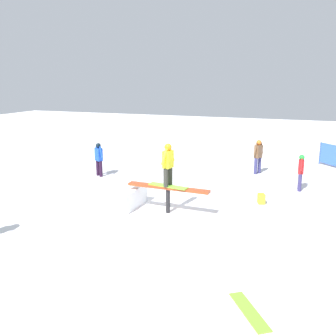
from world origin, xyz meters
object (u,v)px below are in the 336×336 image
(rail_feature, at_px, (168,190))
(bystander_blue, at_px, (99,158))
(main_rider_on_rail, at_px, (168,165))
(loose_snowboard_lime, at_px, (249,311))
(bystander_brown, at_px, (258,155))
(backpack_on_snow, at_px, (261,199))
(bystander_red, at_px, (301,171))

(rail_feature, height_order, bystander_blue, bystander_blue)
(rail_feature, xyz_separation_m, main_rider_on_rail, (0.00, 0.00, 0.82))
(bystander_blue, relative_size, loose_snowboard_lime, 1.18)
(bystander_brown, distance_m, backpack_on_snow, 4.28)
(rail_feature, bearing_deg, main_rider_on_rail, 0.00)
(rail_feature, xyz_separation_m, loose_snowboard_lime, (3.24, -4.41, -0.73))
(main_rider_on_rail, bearing_deg, rail_feature, 0.00)
(bystander_blue, distance_m, bystander_red, 8.37)
(bystander_red, distance_m, loose_snowboard_lime, 8.51)
(bystander_red, xyz_separation_m, bystander_brown, (-1.86, 2.08, 0.08))
(main_rider_on_rail, height_order, backpack_on_snow, main_rider_on_rail)
(rail_feature, distance_m, bystander_red, 5.61)
(main_rider_on_rail, relative_size, loose_snowboard_lime, 1.10)
(backpack_on_snow, bearing_deg, bystander_brown, -8.88)
(bystander_blue, xyz_separation_m, bystander_brown, (6.48, 2.85, 0.04))
(rail_feature, height_order, main_rider_on_rail, main_rider_on_rail)
(rail_feature, height_order, bystander_red, bystander_red)
(backpack_on_snow, bearing_deg, bystander_blue, 61.59)
(rail_feature, distance_m, bystander_blue, 5.51)
(bystander_brown, xyz_separation_m, loose_snowboard_lime, (1.21, -10.53, -0.85))
(loose_snowboard_lime, height_order, backpack_on_snow, backpack_on_snow)
(bystander_blue, height_order, bystander_red, bystander_blue)
(rail_feature, relative_size, bystander_blue, 1.86)
(bystander_brown, bearing_deg, backpack_on_snow, -141.43)
(bystander_red, relative_size, loose_snowboard_lime, 1.12)
(main_rider_on_rail, bearing_deg, bystander_red, 55.36)
(main_rider_on_rail, height_order, bystander_red, main_rider_on_rail)
(bystander_brown, height_order, backpack_on_snow, bystander_brown)
(bystander_blue, bearing_deg, bystander_red, 34.68)
(backpack_on_snow, bearing_deg, bystander_red, -47.66)
(bystander_brown, relative_size, backpack_on_snow, 4.53)
(bystander_brown, height_order, loose_snowboard_lime, bystander_brown)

